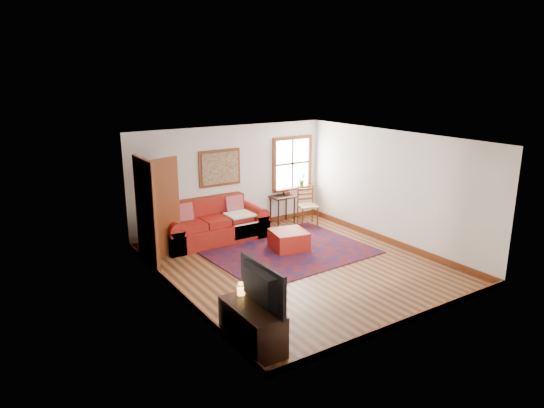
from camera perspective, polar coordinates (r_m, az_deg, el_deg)
ground at (r=9.60m, az=3.19°, el=-7.28°), size 5.50×5.50×0.00m
room_envelope at (r=9.11m, az=3.29°, el=2.38°), size 5.04×5.54×2.52m
window at (r=12.34m, az=2.56°, el=4.17°), size 1.18×0.20×1.38m
doorway at (r=9.79m, az=-13.53°, el=-0.64°), size 0.89×1.08×2.14m
framed_artwork at (r=11.24m, az=-6.15°, el=4.24°), size 1.05×0.07×0.85m
persian_rug at (r=10.36m, az=1.83°, el=-5.48°), size 3.37×2.75×0.02m
red_leather_sofa at (r=10.99m, az=-7.00°, el=-2.73°), size 2.38×0.98×0.93m
red_ottoman at (r=10.41m, az=1.99°, el=-4.26°), size 0.84×0.84×0.41m
side_table at (r=12.11m, az=1.24°, el=0.38°), size 0.58×0.43×0.70m
ladder_back_chair at (r=12.05m, az=4.14°, el=0.02°), size 0.55×0.54×0.96m
media_cabinet at (r=6.87m, az=-2.34°, el=-14.18°), size 0.49×1.08×0.60m
television at (r=6.56m, az=-1.97°, el=-9.73°), size 0.14×1.07×0.62m
candle_hurricane at (r=7.02m, az=-3.67°, el=-10.02°), size 0.12×0.12×0.18m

